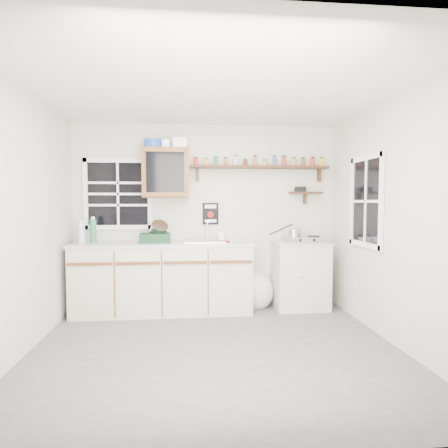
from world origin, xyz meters
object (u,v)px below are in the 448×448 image
object	(u,v)px
main_cabinet	(163,277)
spice_shelf	(261,166)
right_cabinet	(300,275)
dish_rack	(156,235)
hotplate	(304,239)
upper_cabinet	(166,173)

from	to	relation	value
main_cabinet	spice_shelf	world-z (taller)	spice_shelf
right_cabinet	dish_rack	distance (m)	2.00
spice_shelf	hotplate	distance (m)	1.15
spice_shelf	main_cabinet	bearing A→B (deg)	-170.87
spice_shelf	hotplate	xyz separation A→B (m)	(0.55, -0.21, -0.99)
upper_cabinet	main_cabinet	bearing A→B (deg)	-103.68
main_cabinet	spice_shelf	xyz separation A→B (m)	(1.32, 0.21, 1.47)
right_cabinet	dish_rack	xyz separation A→B (m)	(-1.92, -0.03, 0.56)
right_cabinet	hotplate	xyz separation A→B (m)	(0.04, -0.02, 0.49)
right_cabinet	dish_rack	world-z (taller)	dish_rack
spice_shelf	dish_rack	world-z (taller)	spice_shelf
spice_shelf	upper_cabinet	bearing A→B (deg)	-176.93
right_cabinet	spice_shelf	bearing A→B (deg)	159.85
upper_cabinet	spice_shelf	distance (m)	1.30
hotplate	spice_shelf	bearing A→B (deg)	157.48
main_cabinet	upper_cabinet	bearing A→B (deg)	76.32
upper_cabinet	hotplate	size ratio (longest dim) A/B	1.20
upper_cabinet	spice_shelf	bearing A→B (deg)	3.07
dish_rack	right_cabinet	bearing A→B (deg)	-2.27
upper_cabinet	right_cabinet	bearing A→B (deg)	-3.76
right_cabinet	dish_rack	bearing A→B (deg)	-179.06
upper_cabinet	dish_rack	distance (m)	0.83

